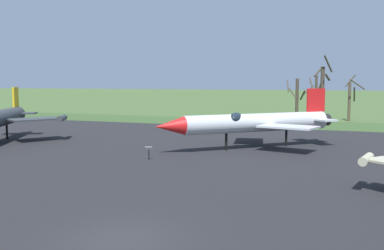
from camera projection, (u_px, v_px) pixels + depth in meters
name	position (u px, v px, depth m)	size (l,w,h in m)	color
ground_plane	(121.00, 240.00, 16.30)	(600.00, 600.00, 0.00)	#425B2D
asphalt_apron	(235.00, 166.00, 30.48)	(103.98, 51.08, 0.05)	black
grass_verge_strip	(299.00, 125.00, 59.68)	(163.98, 12.00, 0.06)	#365027
jet_fighter_front_left	(252.00, 122.00, 38.07)	(13.74, 13.68, 5.22)	silver
info_placard_front_left	(149.00, 152.00, 32.79)	(0.56, 0.32, 1.02)	black
bare_tree_far_left	(297.00, 98.00, 67.00)	(3.17, 3.11, 6.32)	#42382D
bare_tree_left_of_center	(316.00, 96.00, 67.64)	(2.79, 2.91, 6.83)	#42382D
bare_tree_center	(322.00, 91.00, 61.78)	(3.24, 3.08, 9.51)	#42382D
bare_tree_right_of_center	(351.00, 98.00, 65.04)	(2.87, 2.90, 6.91)	brown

